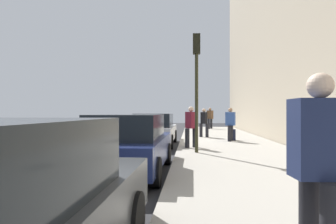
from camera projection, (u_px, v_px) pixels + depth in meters
ground_plane at (160, 143)px, 14.24m from camera, size 56.00×56.00×0.00m
sidewalk at (227, 143)px, 13.98m from camera, size 28.00×4.60×0.15m
lane_stripe_centre at (98, 143)px, 14.50m from camera, size 28.00×0.14×0.01m
parked_car_navy at (129, 144)px, 7.22m from camera, size 4.24×1.92×1.51m
parked_car_silver at (155, 130)px, 13.38m from camera, size 4.59×1.91×1.51m
pedestrian_blue_coat at (230, 123)px, 13.97m from camera, size 0.52×0.52×1.65m
pedestrian_black_coat at (204, 122)px, 16.30m from camera, size 0.52×0.52×1.65m
pedestrian_navy_coat at (320, 165)px, 2.51m from camera, size 0.58×0.50×1.77m
pedestrian_burgundy_coat at (191, 126)px, 11.41m from camera, size 0.53×0.49×1.66m
pedestrian_brown_coat at (210, 118)px, 24.72m from camera, size 0.55×0.58×1.83m
traffic_light_pole at (197, 72)px, 10.02m from camera, size 0.35×0.26×4.20m
rolling_suitcase at (233, 135)px, 14.41m from camera, size 0.34×0.22×0.92m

